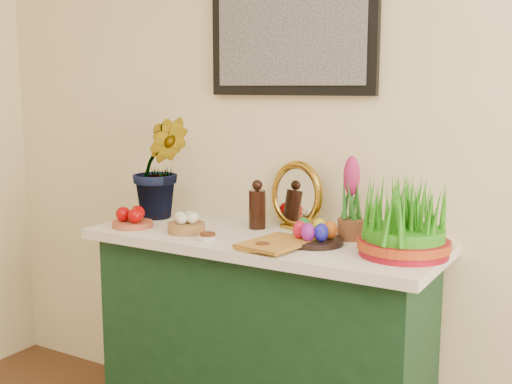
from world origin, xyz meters
TOP-DOWN VIEW (x-y plane):
  - sideboard at (-0.35, 2.00)m, footprint 1.30×0.45m
  - tablecloth at (-0.35, 2.00)m, footprint 1.40×0.55m
  - hyacinth_green at (-0.91, 2.08)m, footprint 0.39×0.39m
  - apple_bowl at (-0.89, 1.87)m, footprint 0.21×0.21m
  - garlic_basket at (-0.64, 1.89)m, footprint 0.18×0.18m
  - vinegar_cruet at (-0.43, 2.11)m, footprint 0.07×0.07m
  - mirror at (-0.29, 2.18)m, footprint 0.29×0.14m
  - book at (-0.31, 1.88)m, footprint 0.21×0.28m
  - spice_dish_left at (-0.49, 1.83)m, footprint 0.07×0.07m
  - spice_dish_right at (-0.23, 1.81)m, footprint 0.07×0.07m
  - egg_plate at (-0.12, 1.98)m, footprint 0.22×0.22m
  - hyacinth_pink at (-0.03, 2.12)m, footprint 0.10×0.10m
  - wheatgrass_sabzeh at (0.22, 2.00)m, footprint 0.32×0.32m

SIDE VIEW (x-z plane):
  - sideboard at x=-0.35m, z-range 0.00..0.85m
  - tablecloth at x=-0.35m, z-range 0.85..0.89m
  - spice_dish_right at x=-0.23m, z-range 0.89..0.92m
  - spice_dish_left at x=-0.49m, z-range 0.89..0.92m
  - book at x=-0.31m, z-range 0.89..0.93m
  - egg_plate at x=-0.12m, z-range 0.88..0.97m
  - garlic_basket at x=-0.64m, z-range 0.88..0.97m
  - apple_bowl at x=-0.89m, z-range 0.88..0.97m
  - vinegar_cruet at x=-0.43m, z-range 0.88..1.08m
  - wheatgrass_sabzeh at x=0.22m, z-range 0.87..1.13m
  - mirror at x=-0.29m, z-range 0.88..1.17m
  - hyacinth_pink at x=-0.03m, z-range 0.87..1.19m
  - hyacinth_green at x=-0.91m, z-range 0.89..1.48m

